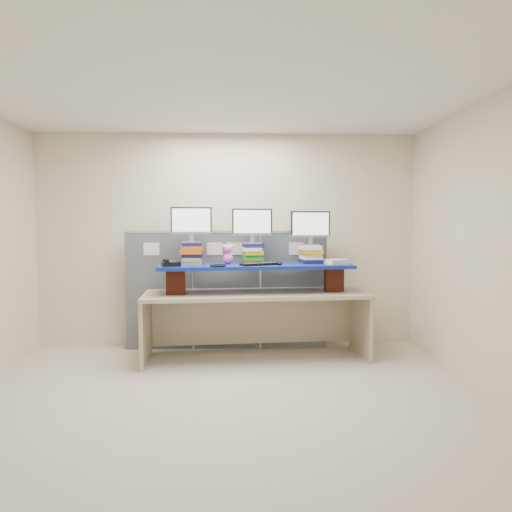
{
  "coord_description": "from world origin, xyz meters",
  "views": [
    {
      "loc": [
        0.19,
        -3.7,
        1.59
      ],
      "look_at": [
        0.36,
        1.34,
        1.24
      ],
      "focal_mm": 30.0,
      "sensor_mm": 36.0,
      "label": 1
    }
  ],
  "objects_px": {
    "monitor_right": "(310,226)",
    "keyboard": "(259,264)",
    "monitor_center": "(252,224)",
    "blue_board": "(256,266)",
    "monitor_left": "(191,222)",
    "desk_phone": "(170,264)",
    "desk": "(256,306)"
  },
  "relations": [
    {
      "from": "monitor_right",
      "to": "monitor_left",
      "type": "bearing_deg",
      "value": 180.0
    },
    {
      "from": "monitor_center",
      "to": "keyboard",
      "type": "bearing_deg",
      "value": -75.53
    },
    {
      "from": "blue_board",
      "to": "monitor_center",
      "type": "bearing_deg",
      "value": 105.91
    },
    {
      "from": "monitor_right",
      "to": "desk",
      "type": "bearing_deg",
      "value": -170.16
    },
    {
      "from": "blue_board",
      "to": "monitor_right",
      "type": "bearing_deg",
      "value": 9.84
    },
    {
      "from": "monitor_right",
      "to": "keyboard",
      "type": "bearing_deg",
      "value": -161.38
    },
    {
      "from": "monitor_center",
      "to": "monitor_left",
      "type": "bearing_deg",
      "value": -180.0
    },
    {
      "from": "monitor_right",
      "to": "desk_phone",
      "type": "relative_size",
      "value": 2.01
    },
    {
      "from": "monitor_left",
      "to": "keyboard",
      "type": "relative_size",
      "value": 1.06
    },
    {
      "from": "monitor_left",
      "to": "keyboard",
      "type": "bearing_deg",
      "value": -15.85
    },
    {
      "from": "keyboard",
      "to": "desk_phone",
      "type": "height_order",
      "value": "desk_phone"
    },
    {
      "from": "blue_board",
      "to": "monitor_left",
      "type": "relative_size",
      "value": 4.68
    },
    {
      "from": "desk",
      "to": "desk_phone",
      "type": "relative_size",
      "value": 11.12
    },
    {
      "from": "monitor_right",
      "to": "keyboard",
      "type": "relative_size",
      "value": 1.06
    },
    {
      "from": "monitor_right",
      "to": "desk_phone",
      "type": "bearing_deg",
      "value": -171.79
    },
    {
      "from": "keyboard",
      "to": "monitor_center",
      "type": "bearing_deg",
      "value": 85.78
    },
    {
      "from": "desk_phone",
      "to": "monitor_left",
      "type": "bearing_deg",
      "value": 31.4
    },
    {
      "from": "monitor_center",
      "to": "monitor_right",
      "type": "height_order",
      "value": "monitor_center"
    },
    {
      "from": "monitor_right",
      "to": "keyboard",
      "type": "xyz_separation_m",
      "value": [
        -0.64,
        -0.27,
        -0.44
      ]
    },
    {
      "from": "keyboard",
      "to": "blue_board",
      "type": "bearing_deg",
      "value": 84.11
    },
    {
      "from": "monitor_left",
      "to": "monitor_right",
      "type": "bearing_deg",
      "value": -0.0
    },
    {
      "from": "blue_board",
      "to": "desk_phone",
      "type": "distance_m",
      "value": 1.0
    },
    {
      "from": "monitor_left",
      "to": "keyboard",
      "type": "xyz_separation_m",
      "value": [
        0.8,
        -0.16,
        -0.48
      ]
    },
    {
      "from": "desk",
      "to": "keyboard",
      "type": "height_order",
      "value": "keyboard"
    },
    {
      "from": "monitor_center",
      "to": "desk_phone",
      "type": "height_order",
      "value": "monitor_center"
    },
    {
      "from": "monitor_center",
      "to": "desk_phone",
      "type": "relative_size",
      "value": 2.01
    },
    {
      "from": "blue_board",
      "to": "desk_phone",
      "type": "relative_size",
      "value": 9.39
    },
    {
      "from": "monitor_left",
      "to": "monitor_right",
      "type": "distance_m",
      "value": 1.44
    },
    {
      "from": "desk",
      "to": "blue_board",
      "type": "relative_size",
      "value": 1.18
    },
    {
      "from": "blue_board",
      "to": "desk",
      "type": "bearing_deg",
      "value": 99.67
    },
    {
      "from": "desk_phone",
      "to": "blue_board",
      "type": "bearing_deg",
      "value": -7.93
    },
    {
      "from": "desk",
      "to": "monitor_center",
      "type": "distance_m",
      "value": 0.98
    }
  ]
}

